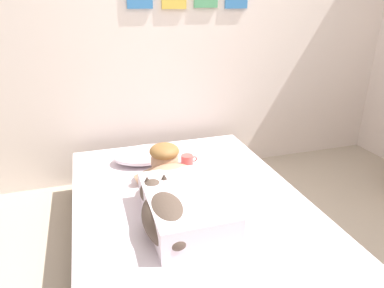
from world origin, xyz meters
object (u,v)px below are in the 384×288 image
dog (165,215)px  coffee_cup (187,160)px  pillow (148,155)px  bed (191,226)px  cell_phone (189,242)px  person_lying (179,193)px

dog → coffee_cup: dog is taller
coffee_cup → pillow: bearing=152.2°
bed → cell_phone: 0.44m
coffee_cup → cell_phone: bearing=-106.0°
bed → dog: size_ratio=3.50×
dog → coffee_cup: (0.34, 0.75, -0.07)m
person_lying → dog: bearing=-123.2°
pillow → person_lying: bearing=-85.3°
person_lying → cell_phone: (-0.04, -0.33, -0.10)m
pillow → dog: size_ratio=0.90×
pillow → coffee_cup: bearing=-27.8°
bed → pillow: bearing=102.9°
cell_phone → bed: bearing=71.4°
dog → cell_phone: (0.09, -0.13, -0.10)m
person_lying → dog: (-0.13, -0.20, -0.00)m
pillow → cell_phone: pillow is taller
bed → cell_phone: (-0.13, -0.38, 0.19)m
bed → cell_phone: size_ratio=14.38×
pillow → coffee_cup: (0.27, -0.14, -0.02)m
bed → cell_phone: cell_phone is taller
bed → coffee_cup: coffee_cup is taller
dog → cell_phone: 0.19m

